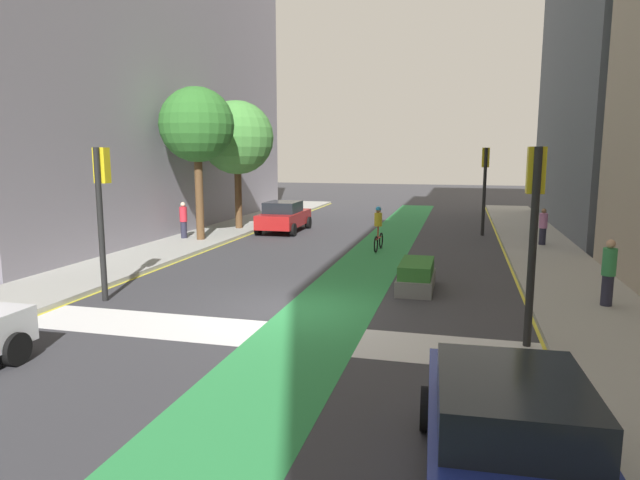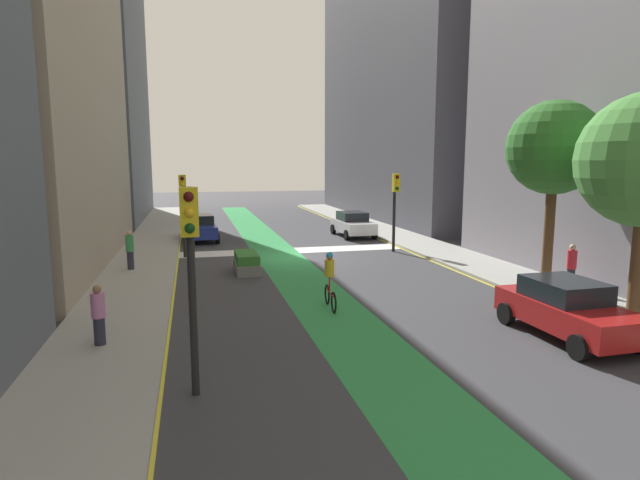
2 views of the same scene
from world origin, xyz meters
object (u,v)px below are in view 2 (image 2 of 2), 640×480
at_px(pedestrian_sidewalk_right_b, 99,315).
at_px(street_tree_near, 554,149).
at_px(traffic_signal_near_left, 395,197).
at_px(pedestrian_sidewalk_left_a, 571,266).
at_px(car_white_left_near, 353,224).
at_px(median_planter, 247,263).
at_px(traffic_signal_near_right, 183,200).
at_px(traffic_signal_far_right, 191,252).
at_px(pedestrian_sidewalk_right_a, 130,249).
at_px(car_blue_right_near, 200,228).
at_px(car_red_left_far, 567,309).
at_px(cyclist_in_lane, 330,279).

height_order(pedestrian_sidewalk_right_b, street_tree_near, street_tree_near).
bearing_deg(traffic_signal_near_left, pedestrian_sidewalk_left_a, 106.59).
distance_m(traffic_signal_near_left, car_white_left_near, 6.50).
bearing_deg(median_planter, traffic_signal_near_right, -57.67).
bearing_deg(traffic_signal_far_right, pedestrian_sidewalk_right_a, -78.69).
height_order(car_blue_right_near, street_tree_near, street_tree_near).
height_order(pedestrian_sidewalk_right_a, pedestrian_sidewalk_left_a, pedestrian_sidewalk_right_a).
height_order(car_red_left_far, pedestrian_sidewalk_left_a, pedestrian_sidewalk_left_a).
bearing_deg(cyclist_in_lane, pedestrian_sidewalk_right_b, 19.56).
height_order(car_red_left_far, car_white_left_near, same).
bearing_deg(street_tree_near, pedestrian_sidewalk_right_a, -26.28).
height_order(car_blue_right_near, pedestrian_sidewalk_left_a, pedestrian_sidewalk_left_a).
bearing_deg(car_red_left_far, traffic_signal_near_right, -55.34).
height_order(traffic_signal_near_left, car_blue_right_near, traffic_signal_near_left).
relative_size(traffic_signal_far_right, cyclist_in_lane, 2.31).
height_order(traffic_signal_near_right, cyclist_in_lane, traffic_signal_near_right).
bearing_deg(traffic_signal_near_left, pedestrian_sidewalk_right_b, 42.96).
distance_m(traffic_signal_near_right, car_red_left_far, 18.15).
bearing_deg(car_blue_right_near, traffic_signal_near_left, 146.40).
xyz_separation_m(traffic_signal_near_left, car_red_left_far, (0.57, 13.90, -2.12)).
distance_m(car_blue_right_near, street_tree_near, 20.70).
distance_m(traffic_signal_far_right, car_white_left_near, 23.74).
relative_size(car_red_left_far, pedestrian_sidewalk_left_a, 2.55).
bearing_deg(median_planter, car_blue_right_near, -79.60).
height_order(pedestrian_sidewalk_right_a, median_planter, pedestrian_sidewalk_right_a).
bearing_deg(traffic_signal_far_right, car_red_left_far, -172.25).
bearing_deg(pedestrian_sidewalk_left_a, median_planter, -30.52).
bearing_deg(car_white_left_near, car_red_left_far, 89.46).
xyz_separation_m(car_red_left_far, street_tree_near, (-2.57, -4.26, 4.41)).
xyz_separation_m(traffic_signal_near_right, pedestrian_sidewalk_right_b, (1.97, 12.85, -1.97)).
bearing_deg(traffic_signal_near_right, median_planter, 122.33).
bearing_deg(car_red_left_far, traffic_signal_far_right, 7.75).
xyz_separation_m(traffic_signal_near_left, pedestrian_sidewalk_left_a, (-2.92, 9.80, -1.93)).
bearing_deg(cyclist_in_lane, pedestrian_sidewalk_left_a, 178.37).
xyz_separation_m(traffic_signal_near_left, car_blue_right_near, (10.00, -6.64, -2.12)).
bearing_deg(traffic_signal_near_right, traffic_signal_far_right, 91.29).
bearing_deg(cyclist_in_lane, pedestrian_sidewalk_right_a, -46.54).
distance_m(traffic_signal_near_left, pedestrian_sidewalk_left_a, 10.41).
height_order(pedestrian_sidewalk_left_a, pedestrian_sidewalk_right_b, pedestrian_sidewalk_left_a).
height_order(car_red_left_far, pedestrian_sidewalk_right_a, pedestrian_sidewalk_right_a).
height_order(cyclist_in_lane, pedestrian_sidewalk_left_a, cyclist_in_lane).
relative_size(pedestrian_sidewalk_right_a, pedestrian_sidewalk_right_b, 1.10).
xyz_separation_m(cyclist_in_lane, pedestrian_sidewalk_right_b, (6.69, 2.38, -0.04)).
relative_size(traffic_signal_near_left, car_white_left_near, 0.98).
relative_size(traffic_signal_near_right, cyclist_in_lane, 2.23).
height_order(traffic_signal_far_right, pedestrian_sidewalk_left_a, traffic_signal_far_right).
xyz_separation_m(traffic_signal_near_left, pedestrian_sidewalk_right_a, (13.08, 2.19, -1.90)).
distance_m(traffic_signal_far_right, pedestrian_sidewalk_right_b, 4.56).
bearing_deg(median_planter, car_red_left_far, 125.55).
relative_size(car_red_left_far, median_planter, 1.83).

